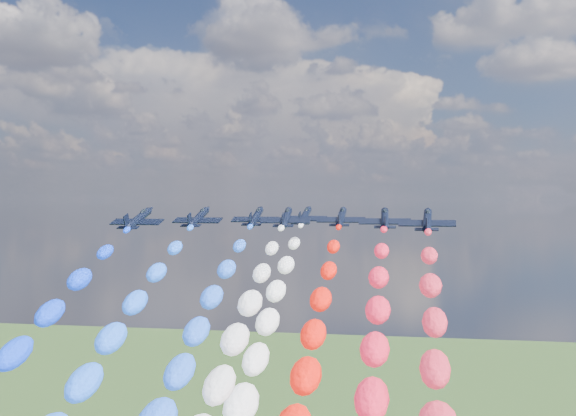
# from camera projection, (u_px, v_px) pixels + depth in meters

# --- Properties ---
(jet_0) EXTENTS (10.57, 13.86, 6.88)m
(jet_0) POSITION_uv_depth(u_px,v_px,m) (138.00, 219.00, 128.00)
(jet_0) COLOR black
(jet_1) EXTENTS (10.56, 13.85, 6.88)m
(jet_1) POSITION_uv_depth(u_px,v_px,m) (198.00, 218.00, 137.88)
(jet_1) COLOR black
(jet_2) EXTENTS (9.70, 13.23, 6.88)m
(jet_2) POSITION_uv_depth(u_px,v_px,m) (256.00, 217.00, 143.51)
(jet_2) COLOR black
(jet_3) EXTENTS (10.25, 13.63, 6.88)m
(jet_3) POSITION_uv_depth(u_px,v_px,m) (286.00, 218.00, 137.06)
(jet_3) COLOR black
(jet_4) EXTENTS (10.49, 13.80, 6.88)m
(jet_4) POSITION_uv_depth(u_px,v_px,m) (305.00, 216.00, 151.08)
(jet_4) COLOR black
(jet_5) EXTENTS (9.73, 13.25, 6.88)m
(jet_5) POSITION_uv_depth(u_px,v_px,m) (341.00, 217.00, 141.07)
(jet_5) COLOR black
(jet_6) EXTENTS (10.16, 13.57, 6.88)m
(jet_6) POSITION_uv_depth(u_px,v_px,m) (385.00, 219.00, 130.62)
(jet_6) COLOR black
(jet_7) EXTENTS (10.35, 13.70, 6.88)m
(jet_7) POSITION_uv_depth(u_px,v_px,m) (427.00, 220.00, 120.51)
(jet_7) COLOR black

